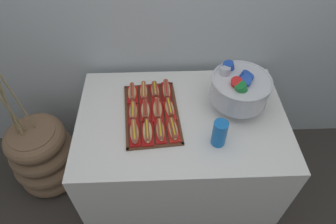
% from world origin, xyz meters
% --- Properties ---
extents(ground_plane, '(10.00, 10.00, 0.00)m').
position_xyz_m(ground_plane, '(0.00, 0.00, 0.00)').
color(ground_plane, '#38332D').
extents(buffet_table, '(1.31, 0.87, 0.79)m').
position_xyz_m(buffet_table, '(0.00, 0.00, 0.41)').
color(buffet_table, white).
rests_on(buffet_table, ground_plane).
extents(floor_vase, '(0.50, 0.50, 1.16)m').
position_xyz_m(floor_vase, '(-1.03, 0.09, 0.28)').
color(floor_vase, brown).
rests_on(floor_vase, ground_plane).
extents(serving_tray, '(0.37, 0.55, 0.01)m').
position_xyz_m(serving_tray, '(-0.19, 0.03, 0.79)').
color(serving_tray, '#56331E').
rests_on(serving_tray, buffet_table).
extents(hot_dog_0, '(0.08, 0.18, 0.06)m').
position_xyz_m(hot_dog_0, '(-0.29, -0.15, 0.83)').
color(hot_dog_0, '#B21414').
rests_on(hot_dog_0, serving_tray).
extents(hot_dog_1, '(0.08, 0.18, 0.06)m').
position_xyz_m(hot_dog_1, '(-0.21, -0.14, 0.83)').
color(hot_dog_1, '#B21414').
rests_on(hot_dog_1, serving_tray).
extents(hot_dog_2, '(0.07, 0.17, 0.06)m').
position_xyz_m(hot_dog_2, '(-0.14, -0.13, 0.82)').
color(hot_dog_2, red).
rests_on(hot_dog_2, serving_tray).
extents(hot_dog_3, '(0.08, 0.18, 0.06)m').
position_xyz_m(hot_dog_3, '(-0.06, -0.13, 0.82)').
color(hot_dog_3, red).
rests_on(hot_dog_3, serving_tray).
extents(hot_dog_4, '(0.06, 0.16, 0.06)m').
position_xyz_m(hot_dog_4, '(-0.30, 0.02, 0.82)').
color(hot_dog_4, red).
rests_on(hot_dog_4, serving_tray).
extents(hot_dog_5, '(0.07, 0.17, 0.06)m').
position_xyz_m(hot_dog_5, '(-0.23, 0.03, 0.83)').
color(hot_dog_5, red).
rests_on(hot_dog_5, serving_tray).
extents(hot_dog_6, '(0.07, 0.17, 0.06)m').
position_xyz_m(hot_dog_6, '(-0.15, 0.03, 0.83)').
color(hot_dog_6, red).
rests_on(hot_dog_6, serving_tray).
extents(hot_dog_7, '(0.08, 0.17, 0.06)m').
position_xyz_m(hot_dog_7, '(-0.08, 0.04, 0.83)').
color(hot_dog_7, red).
rests_on(hot_dog_7, serving_tray).
extents(hot_dog_8, '(0.07, 0.16, 0.06)m').
position_xyz_m(hot_dog_8, '(-0.31, 0.18, 0.83)').
color(hot_dog_8, red).
rests_on(hot_dog_8, serving_tray).
extents(hot_dog_9, '(0.06, 0.17, 0.06)m').
position_xyz_m(hot_dog_9, '(-0.24, 0.19, 0.83)').
color(hot_dog_9, red).
rests_on(hot_dog_9, serving_tray).
extents(hot_dog_10, '(0.07, 0.16, 0.06)m').
position_xyz_m(hot_dog_10, '(-0.16, 0.20, 0.83)').
color(hot_dog_10, red).
rests_on(hot_dog_10, serving_tray).
extents(hot_dog_11, '(0.07, 0.19, 0.06)m').
position_xyz_m(hot_dog_11, '(-0.09, 0.20, 0.83)').
color(hot_dog_11, '#B21414').
rests_on(hot_dog_11, serving_tray).
extents(punch_bowl, '(0.36, 0.36, 0.27)m').
position_xyz_m(punch_bowl, '(0.35, 0.08, 0.95)').
color(punch_bowl, silver).
rests_on(punch_bowl, buffet_table).
extents(cup_stack, '(0.08, 0.08, 0.17)m').
position_xyz_m(cup_stack, '(0.19, -0.20, 0.88)').
color(cup_stack, blue).
rests_on(cup_stack, buffet_table).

